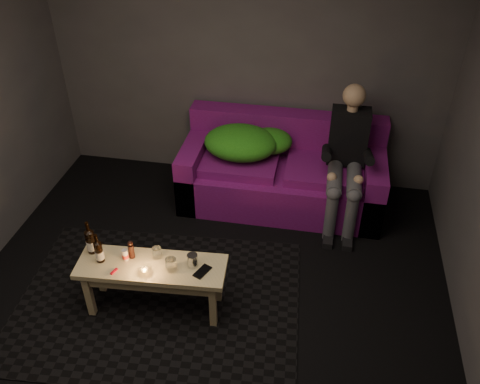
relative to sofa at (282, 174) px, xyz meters
The scene contains 17 objects.
floor 1.90m from the sofa, 103.95° to the right, with size 4.50×4.50×0.00m, color black.
room 1.95m from the sofa, 108.51° to the right, with size 4.50×4.50×4.50m.
rug 1.84m from the sofa, 116.98° to the right, with size 2.29×1.67×0.01m, color black.
sofa is the anchor object (origin of this frame).
green_blanket 0.51m from the sofa, behind, with size 0.88×0.60×0.30m.
person 0.73m from the sofa, 15.00° to the right, with size 0.36×0.83×1.33m.
coffee_table 1.86m from the sofa, 116.28° to the right, with size 1.17×0.45×0.47m.
beer_bottle_a 2.09m from the sofa, 129.45° to the right, with size 0.07×0.07×0.30m.
beer_bottle_b 2.10m from the sofa, 125.79° to the right, with size 0.07×0.07×0.26m.
salt_shaker 1.95m from the sofa, 122.17° to the right, with size 0.04×0.04×0.10m, color silver.
pepper_mill 1.90m from the sofa, 121.70° to the right, with size 0.04×0.04×0.12m, color black.
tumbler_back 1.77m from the sofa, 117.10° to the right, with size 0.07×0.07×0.09m, color white.
tealight 1.96m from the sofa, 115.48° to the right, with size 0.06×0.06×0.04m.
tumbler_front 1.82m from the sofa, 111.26° to the right, with size 0.08×0.08×0.10m, color white.
steel_cup 1.71m from the sofa, 107.35° to the right, with size 0.08×0.08×0.11m, color #B8BABF.
smartphone 1.73m from the sofa, 104.08° to the right, with size 0.07×0.15×0.01m, color black.
red_lighter 2.09m from the sofa, 120.94° to the right, with size 0.02×0.07×0.01m, color red.
Camera 1 is at (0.81, -2.49, 3.19)m, focal length 38.00 mm.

